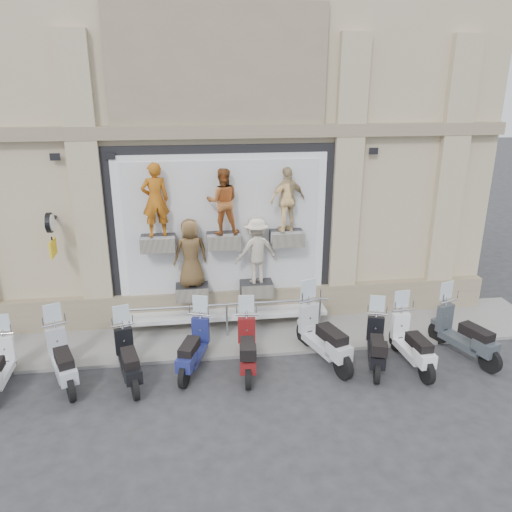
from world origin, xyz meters
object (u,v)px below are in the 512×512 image
object	(u,v)px
scooter_g	(324,326)
scooter_j	(466,325)
guard_rail	(227,321)
scooter_e	(193,339)
scooter_f	(247,339)
scooter_h	(377,337)
clock_sign_bracket	(51,229)
scooter_d	(128,350)
scooter_c	(61,350)
scooter_i	(413,334)

from	to	relation	value
scooter_g	scooter_j	xyz separation A→B (m)	(3.20, -0.25, -0.06)
guard_rail	scooter_e	world-z (taller)	scooter_e
scooter_e	scooter_f	world-z (taller)	scooter_f
scooter_f	scooter_j	world-z (taller)	scooter_j
scooter_h	scooter_j	size ratio (longest dim) A/B	0.90
scooter_f	guard_rail	bearing A→B (deg)	107.34
clock_sign_bracket	scooter_h	distance (m)	7.64
guard_rail	scooter_g	world-z (taller)	scooter_g
scooter_d	scooter_j	world-z (taller)	scooter_j
clock_sign_bracket	scooter_d	xyz separation A→B (m)	(1.74, -2.04, -2.06)
scooter_e	scooter_h	distance (m)	3.96
clock_sign_bracket	scooter_g	bearing A→B (deg)	-16.94
guard_rail	clock_sign_bracket	size ratio (longest dim) A/B	4.96
scooter_c	scooter_f	distance (m)	3.81
scooter_c	scooter_d	world-z (taller)	scooter_c
scooter_c	scooter_j	bearing A→B (deg)	-22.82
scooter_e	scooter_i	world-z (taller)	scooter_i
guard_rail	scooter_g	size ratio (longest dim) A/B	2.39
scooter_c	scooter_e	world-z (taller)	scooter_c
scooter_e	scooter_h	size ratio (longest dim) A/B	1.04
scooter_c	scooter_i	xyz separation A→B (m)	(7.39, -0.33, -0.01)
scooter_f	scooter_g	xyz separation A→B (m)	(1.72, 0.16, 0.11)
scooter_h	scooter_c	bearing A→B (deg)	-164.72
guard_rail	scooter_e	distance (m)	1.57
scooter_g	scooter_i	distance (m)	1.92
scooter_j	scooter_c	bearing A→B (deg)	159.40
clock_sign_bracket	scooter_g	distance (m)	6.50
guard_rail	scooter_c	world-z (taller)	scooter_c
scooter_f	scooter_i	xyz separation A→B (m)	(3.58, -0.30, 0.01)
scooter_f	scooter_i	bearing A→B (deg)	0.74
scooter_h	scooter_j	distance (m)	2.12
scooter_h	scooter_d	bearing A→B (deg)	-164.01
guard_rail	scooter_i	distance (m)	4.30
guard_rail	scooter_g	bearing A→B (deg)	-33.39
guard_rail	scooter_j	distance (m)	5.48
scooter_e	scooter_f	size ratio (longest dim) A/B	0.99
clock_sign_bracket	scooter_d	distance (m)	3.38
clock_sign_bracket	scooter_e	bearing A→B (deg)	-30.04
guard_rail	scooter_h	world-z (taller)	scooter_h
scooter_e	scooter_f	xyz separation A→B (m)	(1.14, -0.19, 0.01)
clock_sign_bracket	scooter_j	xyz separation A→B (m)	(9.13, -2.06, -2.00)
scooter_d	scooter_g	bearing A→B (deg)	-11.43
scooter_e	scooter_g	xyz separation A→B (m)	(2.86, -0.03, 0.11)
scooter_j	clock_sign_bracket	bearing A→B (deg)	147.54
scooter_d	scooter_f	xyz separation A→B (m)	(2.48, 0.08, 0.01)
guard_rail	clock_sign_bracket	distance (m)	4.57
scooter_i	scooter_e	bearing A→B (deg)	170.31
scooter_g	clock_sign_bracket	bearing A→B (deg)	144.93
scooter_c	scooter_h	size ratio (longest dim) A/B	1.08
scooter_d	scooter_h	world-z (taller)	scooter_d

